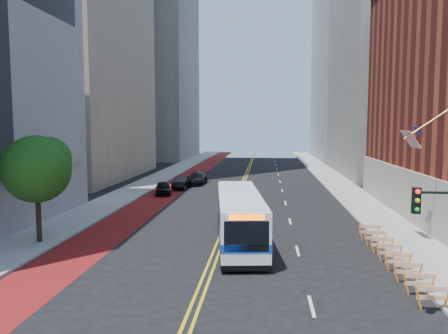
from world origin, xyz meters
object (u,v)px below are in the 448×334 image
car_b (181,183)px  car_c (197,179)px  traffic_signal (447,229)px  car_a (163,188)px  transit_bus (239,217)px  street_tree (38,166)px

car_b → car_c: (1.20, 3.88, 0.01)m
traffic_signal → car_a: 34.60m
transit_bus → car_c: transit_bus is taller
street_tree → traffic_signal: bearing=-24.8°
street_tree → transit_bus: street_tree is taller
street_tree → car_c: (5.48, 28.28, -4.18)m
street_tree → transit_bus: bearing=6.5°
transit_bus → car_a: transit_bus is taller
street_tree → car_c: 29.10m
street_tree → car_a: street_tree is taller
transit_bus → car_b: size_ratio=2.73×
car_a → car_c: (2.39, 8.18, 0.05)m
traffic_signal → car_b: (-16.38, 33.95, -3.00)m
transit_bus → street_tree: bearing=179.8°
car_a → car_c: car_c is taller
car_c → traffic_signal: bearing=-64.4°
traffic_signal → transit_bus: (-8.18, 10.98, -2.03)m
transit_bus → traffic_signal: bearing=-60.1°
street_tree → car_c: street_tree is taller
street_tree → car_a: size_ratio=1.66×
car_b → transit_bus: bearing=-69.9°
street_tree → transit_bus: size_ratio=0.56×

